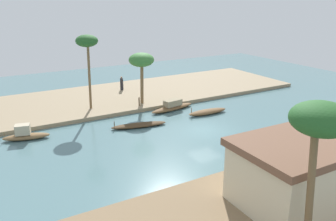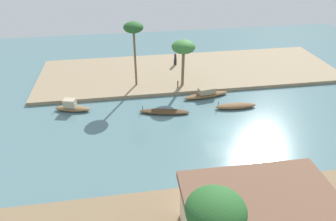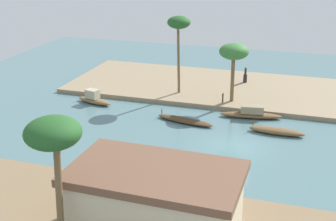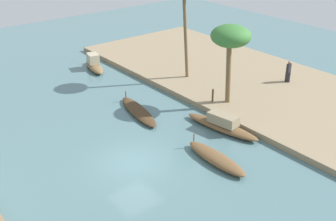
{
  "view_description": "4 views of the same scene",
  "coord_description": "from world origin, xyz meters",
  "px_view_note": "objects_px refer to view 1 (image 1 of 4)",
  "views": [
    {
      "loc": [
        17.33,
        23.56,
        11.42
      ],
      "look_at": [
        1.64,
        -3.92,
        1.02
      ],
      "focal_mm": 36.97,
      "sensor_mm": 36.0,
      "label": 1
    },
    {
      "loc": [
        8.85,
        23.62,
        16.68
      ],
      "look_at": [
        4.7,
        -2.35,
        1.1
      ],
      "focal_mm": 33.07,
      "sensor_mm": 36.0,
      "label": 2
    },
    {
      "loc": [
        -4.73,
        31.1,
        14.67
      ],
      "look_at": [
        6.3,
        -3.51,
        0.99
      ],
      "focal_mm": 48.81,
      "sensor_mm": 36.0,
      "label": 3
    },
    {
      "loc": [
        -17.0,
        11.17,
        13.03
      ],
      "look_at": [
        2.31,
        -4.28,
        1.03
      ],
      "focal_mm": 45.92,
      "sensor_mm": 36.0,
      "label": 4
    }
  ],
  "objects_px": {
    "sampan_open_hull": "(208,112)",
    "sampan_upstream_small": "(172,106)",
    "sampan_near_left_bank": "(139,125)",
    "palm_tree_left_far": "(87,43)",
    "person_on_near_bank": "(122,84)",
    "palm_tree_right_tall": "(321,124)",
    "mooring_post": "(139,102)",
    "palm_tree_left_near": "(141,61)",
    "riverside_building": "(308,169)",
    "sampan_downstream_large": "(25,134)"
  },
  "relations": [
    {
      "from": "riverside_building",
      "to": "sampan_open_hull",
      "type": "bearing_deg",
      "value": -105.65
    },
    {
      "from": "sampan_near_left_bank",
      "to": "palm_tree_right_tall",
      "type": "bearing_deg",
      "value": 99.59
    },
    {
      "from": "sampan_open_hull",
      "to": "riverside_building",
      "type": "bearing_deg",
      "value": 75.59
    },
    {
      "from": "sampan_near_left_bank",
      "to": "palm_tree_left_far",
      "type": "relative_size",
      "value": 0.7
    },
    {
      "from": "sampan_open_hull",
      "to": "person_on_near_bank",
      "type": "distance_m",
      "value": 12.88
    },
    {
      "from": "mooring_post",
      "to": "palm_tree_right_tall",
      "type": "height_order",
      "value": "palm_tree_right_tall"
    },
    {
      "from": "sampan_near_left_bank",
      "to": "riverside_building",
      "type": "distance_m",
      "value": 16.48
    },
    {
      "from": "sampan_upstream_small",
      "to": "mooring_post",
      "type": "xyz_separation_m",
      "value": [
        2.93,
        -1.99,
        0.46
      ]
    },
    {
      "from": "person_on_near_bank",
      "to": "mooring_post",
      "type": "relative_size",
      "value": 1.83
    },
    {
      "from": "palm_tree_right_tall",
      "to": "sampan_near_left_bank",
      "type": "bearing_deg",
      "value": -92.12
    },
    {
      "from": "sampan_open_hull",
      "to": "riverside_building",
      "type": "distance_m",
      "value": 16.74
    },
    {
      "from": "sampan_open_hull",
      "to": "palm_tree_left_near",
      "type": "relative_size",
      "value": 0.81
    },
    {
      "from": "sampan_open_hull",
      "to": "sampan_upstream_small",
      "type": "bearing_deg",
      "value": -47.87
    },
    {
      "from": "sampan_downstream_large",
      "to": "riverside_building",
      "type": "bearing_deg",
      "value": 138.32
    },
    {
      "from": "palm_tree_right_tall",
      "to": "riverside_building",
      "type": "xyz_separation_m",
      "value": [
        -3.66,
        -2.94,
        -4.31
      ]
    },
    {
      "from": "sampan_upstream_small",
      "to": "palm_tree_left_far",
      "type": "xyz_separation_m",
      "value": [
        7.67,
        -3.49,
        6.72
      ]
    },
    {
      "from": "sampan_near_left_bank",
      "to": "palm_tree_left_far",
      "type": "distance_m",
      "value": 9.68
    },
    {
      "from": "palm_tree_right_tall",
      "to": "riverside_building",
      "type": "bearing_deg",
      "value": -141.18
    },
    {
      "from": "sampan_open_hull",
      "to": "person_on_near_bank",
      "type": "height_order",
      "value": "person_on_near_bank"
    },
    {
      "from": "palm_tree_left_near",
      "to": "riverside_building",
      "type": "bearing_deg",
      "value": 89.9
    },
    {
      "from": "sampan_open_hull",
      "to": "sampan_downstream_large",
      "type": "relative_size",
      "value": 1.14
    },
    {
      "from": "person_on_near_bank",
      "to": "palm_tree_left_far",
      "type": "height_order",
      "value": "palm_tree_left_far"
    },
    {
      "from": "sampan_open_hull",
      "to": "sampan_downstream_large",
      "type": "xyz_separation_m",
      "value": [
        17.24,
        -2.17,
        0.21
      ]
    },
    {
      "from": "riverside_building",
      "to": "sampan_near_left_bank",
      "type": "bearing_deg",
      "value": -78.7
    },
    {
      "from": "mooring_post",
      "to": "palm_tree_right_tall",
      "type": "xyz_separation_m",
      "value": [
        2.99,
        23.8,
        5.72
      ]
    },
    {
      "from": "sampan_near_left_bank",
      "to": "sampan_downstream_large",
      "type": "relative_size",
      "value": 1.36
    },
    {
      "from": "palm_tree_left_far",
      "to": "palm_tree_right_tall",
      "type": "height_order",
      "value": "palm_tree_left_far"
    },
    {
      "from": "sampan_near_left_bank",
      "to": "sampan_upstream_small",
      "type": "distance_m",
      "value": 5.93
    },
    {
      "from": "sampan_near_left_bank",
      "to": "sampan_upstream_small",
      "type": "relative_size",
      "value": 0.97
    },
    {
      "from": "sampan_near_left_bank",
      "to": "person_on_near_bank",
      "type": "bearing_deg",
      "value": -93.61
    },
    {
      "from": "mooring_post",
      "to": "palm_tree_left_near",
      "type": "bearing_deg",
      "value": -135.71
    },
    {
      "from": "palm_tree_left_near",
      "to": "mooring_post",
      "type": "bearing_deg",
      "value": 44.29
    },
    {
      "from": "sampan_downstream_large",
      "to": "person_on_near_bank",
      "type": "bearing_deg",
      "value": -128.66
    },
    {
      "from": "riverside_building",
      "to": "mooring_post",
      "type": "bearing_deg",
      "value": -87.29
    },
    {
      "from": "sampan_open_hull",
      "to": "palm_tree_right_tall",
      "type": "height_order",
      "value": "palm_tree_right_tall"
    },
    {
      "from": "palm_tree_left_far",
      "to": "mooring_post",
      "type": "bearing_deg",
      "value": 162.42
    },
    {
      "from": "sampan_open_hull",
      "to": "palm_tree_right_tall",
      "type": "distance_m",
      "value": 21.6
    },
    {
      "from": "sampan_downstream_large",
      "to": "palm_tree_left_far",
      "type": "xyz_separation_m",
      "value": [
        -7.11,
        -4.25,
        6.66
      ]
    },
    {
      "from": "sampan_near_left_bank",
      "to": "sampan_downstream_large",
      "type": "height_order",
      "value": "sampan_downstream_large"
    },
    {
      "from": "sampan_near_left_bank",
      "to": "palm_tree_left_near",
      "type": "height_order",
      "value": "palm_tree_left_near"
    },
    {
      "from": "sampan_near_left_bank",
      "to": "palm_tree_left_far",
      "type": "xyz_separation_m",
      "value": [
        2.45,
        -6.29,
        6.94
      ]
    },
    {
      "from": "sampan_open_hull",
      "to": "mooring_post",
      "type": "xyz_separation_m",
      "value": [
        5.4,
        -4.92,
        0.6
      ]
    },
    {
      "from": "person_on_near_bank",
      "to": "palm_tree_right_tall",
      "type": "distance_m",
      "value": 31.69
    },
    {
      "from": "sampan_open_hull",
      "to": "riverside_building",
      "type": "xyz_separation_m",
      "value": [
        4.73,
        15.93,
        2.02
      ]
    },
    {
      "from": "person_on_near_bank",
      "to": "palm_tree_left_near",
      "type": "distance_m",
      "value": 7.59
    },
    {
      "from": "palm_tree_left_far",
      "to": "sampan_near_left_bank",
      "type": "bearing_deg",
      "value": 111.3
    },
    {
      "from": "sampan_upstream_small",
      "to": "palm_tree_left_far",
      "type": "relative_size",
      "value": 0.72
    },
    {
      "from": "sampan_near_left_bank",
      "to": "sampan_downstream_large",
      "type": "bearing_deg",
      "value": -0.31
    },
    {
      "from": "sampan_downstream_large",
      "to": "person_on_near_bank",
      "type": "xyz_separation_m",
      "value": [
        -12.83,
        -9.9,
        0.62
      ]
    },
    {
      "from": "sampan_near_left_bank",
      "to": "sampan_upstream_small",
      "type": "xyz_separation_m",
      "value": [
        -5.22,
        -2.79,
        0.22
      ]
    }
  ]
}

